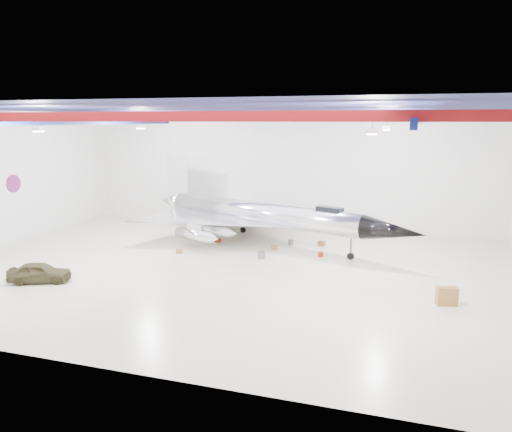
% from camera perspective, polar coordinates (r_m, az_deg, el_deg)
% --- Properties ---
extents(floor, '(40.00, 40.00, 0.00)m').
position_cam_1_polar(floor, '(35.20, -3.25, -6.02)').
color(floor, beige).
rests_on(floor, ground).
extents(wall_back, '(40.00, 0.00, 40.00)m').
position_cam_1_polar(wall_back, '(48.21, 3.08, 5.24)').
color(wall_back, silver).
rests_on(wall_back, floor).
extents(ceiling, '(40.00, 40.00, 0.00)m').
position_cam_1_polar(ceiling, '(33.69, -3.45, 12.19)').
color(ceiling, '#0A0F38').
rests_on(ceiling, wall_back).
extents(ceiling_structure, '(39.50, 29.50, 1.08)m').
position_cam_1_polar(ceiling_structure, '(33.68, -3.44, 11.04)').
color(ceiling_structure, maroon).
rests_on(ceiling_structure, ceiling).
extents(wall_roundel, '(0.10, 1.50, 1.50)m').
position_cam_1_polar(wall_roundel, '(46.60, -25.97, 3.35)').
color(wall_roundel, '#B21414').
rests_on(wall_roundel, wall_left).
extents(jet_aircraft, '(25.13, 18.84, 7.09)m').
position_cam_1_polar(jet_aircraft, '(41.73, 0.46, -0.03)').
color(jet_aircraft, silver).
rests_on(jet_aircraft, floor).
extents(jeep, '(4.14, 2.93, 1.31)m').
position_cam_1_polar(jeep, '(34.98, -23.51, -5.92)').
color(jeep, '#3C351E').
rests_on(jeep, floor).
extents(desk, '(1.25, 0.87, 1.04)m').
position_cam_1_polar(desk, '(30.29, 20.96, -8.54)').
color(desk, brown).
rests_on(desk, floor).
extents(crate_ply, '(0.57, 0.51, 0.33)m').
position_cam_1_polar(crate_ply, '(39.57, -8.78, -3.98)').
color(crate_ply, olive).
rests_on(crate_ply, floor).
extents(toolbox_red, '(0.56, 0.50, 0.32)m').
position_cam_1_polar(toolbox_red, '(42.71, -4.38, -2.78)').
color(toolbox_red, maroon).
rests_on(toolbox_red, floor).
extents(engine_drum, '(0.64, 0.64, 0.49)m').
position_cam_1_polar(engine_drum, '(37.60, 0.64, -4.50)').
color(engine_drum, '#59595B').
rests_on(engine_drum, floor).
extents(parts_bin, '(0.65, 0.57, 0.40)m').
position_cam_1_polar(parts_bin, '(41.75, 7.50, -3.11)').
color(parts_bin, olive).
rests_on(parts_bin, floor).
extents(crate_small, '(0.44, 0.38, 0.27)m').
position_cam_1_polar(crate_small, '(44.54, -4.93, -2.25)').
color(crate_small, '#59595B').
rests_on(crate_small, floor).
extents(tool_chest, '(0.45, 0.45, 0.37)m').
position_cam_1_polar(tool_chest, '(38.41, 7.40, -4.36)').
color(tool_chest, maroon).
rests_on(tool_chest, floor).
extents(oil_barrel, '(0.58, 0.53, 0.34)m').
position_cam_1_polar(oil_barrel, '(40.10, 2.10, -3.65)').
color(oil_barrel, olive).
rests_on(oil_barrel, floor).
extents(spares_box, '(0.59, 0.59, 0.41)m').
position_cam_1_polar(spares_box, '(41.94, 4.01, -2.97)').
color(spares_box, '#59595B').
rests_on(spares_box, floor).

